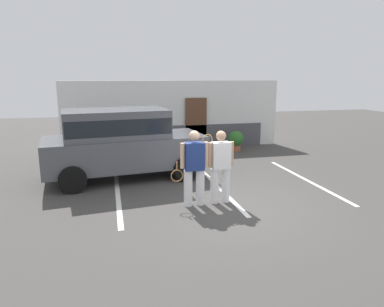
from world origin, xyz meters
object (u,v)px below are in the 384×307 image
(tennis_player_man, at_px, (194,167))
(potted_plant_by_porch, at_px, (236,140))
(parked_suv, at_px, (121,140))
(tennis_player_woman, at_px, (220,166))

(tennis_player_man, xyz_separation_m, potted_plant_by_porch, (3.10, 5.51, -0.47))
(parked_suv, height_order, tennis_player_woman, parked_suv)
(tennis_player_man, relative_size, potted_plant_by_porch, 2.19)
(parked_suv, height_order, potted_plant_by_porch, parked_suv)
(tennis_player_woman, bearing_deg, potted_plant_by_porch, -116.67)
(parked_suv, bearing_deg, tennis_player_man, -67.05)
(tennis_player_man, bearing_deg, parked_suv, -61.44)
(tennis_player_woman, relative_size, potted_plant_by_porch, 2.15)
(tennis_player_man, xyz_separation_m, tennis_player_woman, (0.65, 0.04, -0.01))
(tennis_player_woman, height_order, potted_plant_by_porch, tennis_player_woman)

